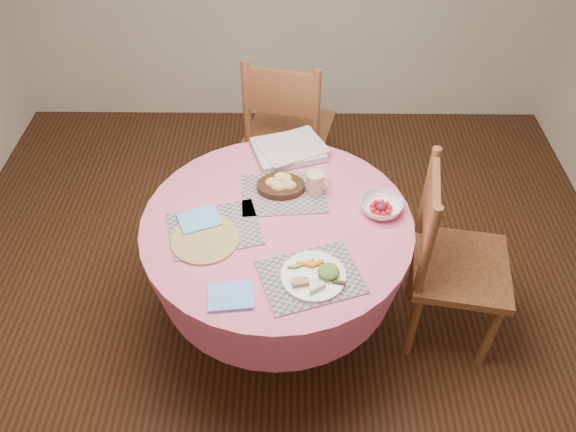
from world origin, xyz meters
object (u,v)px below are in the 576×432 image
dining_table (278,250)px  fruit_bowl (381,207)px  wicker_trivet (205,239)px  chair_back (287,128)px  chair_right (450,259)px  bread_bowl (281,184)px  dinner_plate (315,276)px  latte_mug (316,183)px

dining_table → fruit_bowl: size_ratio=5.77×
wicker_trivet → chair_back: bearing=72.9°
chair_right → bread_bowl: chair_right is taller
dinner_plate → latte_mug: 0.53m
fruit_bowl → bread_bowl: bearing=162.5°
dining_table → chair_right: bearing=-2.0°
chair_back → fruit_bowl: (0.44, -0.94, 0.23)m
chair_back → fruit_bowl: bearing=128.5°
dining_table → chair_back: bearing=87.9°
wicker_trivet → latte_mug: latte_mug is taller
chair_right → bread_bowl: bearing=83.2°
wicker_trivet → dinner_plate: size_ratio=1.12×
chair_right → chair_back: size_ratio=0.97×
chair_back → latte_mug: 0.87m
chair_back → dinner_plate: bearing=108.9°
chair_right → dinner_plate: chair_right is taller
wicker_trivet → fruit_bowl: fruit_bowl is taller
chair_back → dinner_plate: 1.37m
bread_bowl → latte_mug: latte_mug is taller
dining_table → fruit_bowl: 0.53m
fruit_bowl → dining_table: bearing=-172.2°
latte_mug → fruit_bowl: (0.30, -0.12, -0.03)m
bread_bowl → fruit_bowl: (0.46, -0.15, -0.01)m
wicker_trivet → dinner_plate: (0.48, -0.21, 0.02)m
chair_right → bread_bowl: 0.88m
dining_table → chair_back: 1.01m
chair_right → chair_back: 1.30m
chair_right → dinner_plate: size_ratio=3.80×
bread_bowl → chair_back: bearing=88.4°
chair_back → wicker_trivet: bearing=86.3°
dinner_plate → bread_bowl: (-0.15, 0.55, 0.01)m
dinner_plate → dining_table: bearing=115.8°
dining_table → chair_right: chair_right is taller
dinner_plate → chair_right: bearing=25.4°
chair_back → wicker_trivet: (-0.35, -1.13, 0.21)m
chair_back → bread_bowl: bearing=101.8°
dinner_plate → latte_mug: (0.01, 0.53, 0.04)m
dining_table → fruit_bowl: fruit_bowl is taller
latte_mug → fruit_bowl: bearing=-22.1°
chair_right → latte_mug: size_ratio=8.74×
dinner_plate → bread_bowl: bearing=105.2°
wicker_trivet → latte_mug: 0.58m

